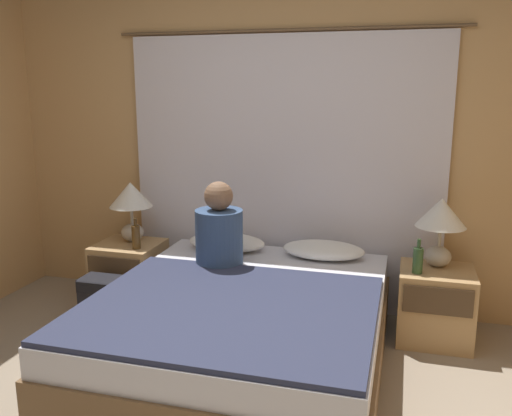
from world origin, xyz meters
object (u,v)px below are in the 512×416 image
(backpack_on_floor, at_px, (103,299))
(beer_bottle_on_right_stand, at_px, (418,260))
(lamp_left, at_px, (131,201))
(nightstand_left, at_px, (130,274))
(nightstand_right, at_px, (435,305))
(pillow_right, at_px, (323,250))
(lamp_right, at_px, (441,220))
(person_left_in_bed, at_px, (219,232))
(beer_bottle_on_left_stand, at_px, (136,237))
(pillow_left, at_px, (227,242))
(bed, at_px, (243,330))

(backpack_on_floor, bearing_deg, beer_bottle_on_right_stand, 8.26)
(lamp_left, distance_m, beer_bottle_on_right_stand, 2.17)
(backpack_on_floor, bearing_deg, nightstand_left, 91.14)
(nightstand_left, height_order, nightstand_right, same)
(nightstand_left, distance_m, lamp_left, 0.57)
(lamp_left, relative_size, pillow_right, 0.80)
(lamp_right, bearing_deg, person_left_in_bed, -166.30)
(lamp_right, distance_m, person_left_in_bed, 1.48)
(beer_bottle_on_right_stand, bearing_deg, beer_bottle_on_left_stand, 180.00)
(nightstand_right, relative_size, lamp_right, 1.06)
(pillow_left, height_order, person_left_in_bed, person_left_in_bed)
(nightstand_left, bearing_deg, person_left_in_bed, -17.75)
(bed, bearing_deg, nightstand_left, 148.65)
(nightstand_right, distance_m, lamp_right, 0.57)
(nightstand_left, height_order, lamp_right, lamp_right)
(lamp_right, xyz_separation_m, beer_bottle_on_right_stand, (-0.13, -0.18, -0.23))
(lamp_right, relative_size, pillow_left, 0.80)
(nightstand_left, height_order, backpack_on_floor, nightstand_left)
(nightstand_right, bearing_deg, pillow_right, 173.67)
(beer_bottle_on_left_stand, bearing_deg, nightstand_left, 141.51)
(bed, distance_m, pillow_right, 0.91)
(bed, height_order, lamp_right, lamp_right)
(nightstand_left, height_order, pillow_left, pillow_left)
(bed, distance_m, lamp_left, 1.49)
(nightstand_right, xyz_separation_m, pillow_left, (-1.50, 0.09, 0.30))
(pillow_right, bearing_deg, lamp_left, -179.74)
(lamp_left, distance_m, pillow_right, 1.53)
(nightstand_right, bearing_deg, pillow_left, 176.73)
(nightstand_left, bearing_deg, pillow_left, 6.33)
(person_left_in_bed, distance_m, beer_bottle_on_right_stand, 1.32)
(beer_bottle_on_right_stand, distance_m, backpack_on_floor, 2.19)
(bed, relative_size, pillow_right, 3.38)
(nightstand_right, distance_m, pillow_right, 0.83)
(lamp_right, bearing_deg, pillow_right, 179.50)
(beer_bottle_on_left_stand, bearing_deg, lamp_left, 125.06)
(nightstand_left, relative_size, pillow_left, 0.85)
(bed, bearing_deg, lamp_right, 34.17)
(lamp_left, height_order, backpack_on_floor, lamp_left)
(lamp_right, xyz_separation_m, pillow_right, (-0.78, 0.01, -0.27))
(pillow_left, bearing_deg, lamp_left, -179.50)
(nightstand_right, distance_m, pillow_left, 1.54)
(pillow_right, bearing_deg, bed, -115.01)
(bed, relative_size, pillow_left, 3.38)
(nightstand_right, bearing_deg, backpack_on_floor, -169.75)
(nightstand_right, bearing_deg, lamp_right, 90.00)
(beer_bottle_on_left_stand, distance_m, backpack_on_floor, 0.51)
(nightstand_right, bearing_deg, person_left_in_bed, -169.33)
(nightstand_right, xyz_separation_m, lamp_right, (0.00, 0.08, 0.57))
(lamp_right, relative_size, pillow_right, 0.80)
(bed, relative_size, lamp_left, 4.21)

